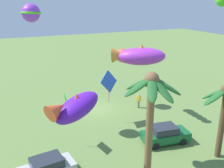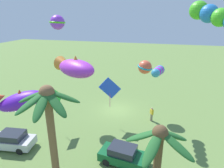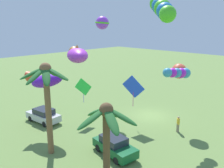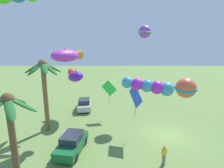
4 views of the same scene
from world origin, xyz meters
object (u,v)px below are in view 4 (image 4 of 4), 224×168
at_px(palm_tree_1, 44,78).
at_px(kite_ball_1, 145,32).
at_px(spectator_0, 164,155).
at_px(kite_ball_0, 186,88).
at_px(kite_tube_6, 149,86).
at_px(palm_tree_0, 10,115).
at_px(parked_car_0, 84,104).
at_px(kite_fish_4, 67,55).
at_px(kite_diamond_7, 136,96).
at_px(parked_car_1, 72,143).
at_px(kite_diamond_3, 109,88).
at_px(kite_fish_8, 75,76).

distance_m(palm_tree_1, kite_ball_1, 12.73).
xyz_separation_m(spectator_0, kite_ball_0, (1.17, -1.64, 4.81)).
height_order(spectator_0, kite_tube_6, kite_tube_6).
xyz_separation_m(palm_tree_0, palm_tree_1, (6.31, 0.13, 1.27)).
bearing_deg(kite_tube_6, spectator_0, -76.08).
bearing_deg(parked_car_0, kite_tube_6, -151.64).
relative_size(kite_ball_0, kite_fish_4, 0.54).
relative_size(parked_car_0, kite_diamond_7, 1.25).
height_order(parked_car_0, kite_ball_1, kite_ball_1).
distance_m(spectator_0, kite_diamond_7, 5.60).
bearing_deg(parked_car_1, kite_diamond_7, -64.55).
relative_size(palm_tree_1, kite_ball_0, 3.64).
bearing_deg(palm_tree_1, spectator_0, -117.04).
xyz_separation_m(kite_fish_4, kite_diamond_7, (-0.68, -6.40, -3.78)).
xyz_separation_m(spectator_0, kite_diamond_7, (4.27, 1.68, 3.21)).
xyz_separation_m(palm_tree_1, kite_fish_4, (-0.51, -2.60, 2.27)).
xyz_separation_m(spectator_0, kite_diamond_3, (9.00, 4.29, 2.82)).
relative_size(kite_ball_1, kite_fish_4, 0.62).
distance_m(palm_tree_1, kite_tube_6, 10.96).
distance_m(kite_diamond_3, kite_fish_8, 4.44).
relative_size(parked_car_1, kite_ball_1, 1.75).
distance_m(palm_tree_0, kite_ball_1, 16.62).
bearing_deg(palm_tree_0, kite_diamond_3, -32.38).
bearing_deg(kite_diamond_7, spectator_0, -158.47).
bearing_deg(kite_tube_6, parked_car_0, 28.36).
height_order(parked_car_1, kite_diamond_3, kite_diamond_3).
relative_size(palm_tree_1, kite_diamond_7, 2.28).
relative_size(palm_tree_0, palm_tree_1, 0.78).
bearing_deg(kite_fish_4, kite_diamond_3, -43.04).
bearing_deg(spectator_0, kite_ball_1, 0.01).
bearing_deg(palm_tree_1, palm_tree_0, -178.81).
xyz_separation_m(kite_diamond_3, kite_fish_8, (0.54, 4.17, 1.44)).
distance_m(kite_diamond_3, kite_diamond_7, 5.42).
distance_m(palm_tree_0, kite_fish_4, 7.23).
relative_size(kite_ball_0, kite_diamond_7, 0.63).
bearing_deg(palm_tree_1, kite_ball_0, -109.18).
xyz_separation_m(palm_tree_1, kite_diamond_3, (3.55, -6.39, -1.91)).
bearing_deg(kite_fish_4, kite_tube_6, -128.30).
height_order(kite_ball_1, kite_fish_4, kite_ball_1).
relative_size(kite_fish_4, kite_fish_8, 0.89).
bearing_deg(parked_car_0, palm_tree_0, 167.47).
relative_size(parked_car_1, kite_tube_6, 1.21).
distance_m(parked_car_0, parked_car_1, 9.91).
height_order(palm_tree_1, kite_fish_8, palm_tree_1).
bearing_deg(kite_ball_0, kite_diamond_7, 46.99).
bearing_deg(kite_fish_8, kite_diamond_7, -127.92).
bearing_deg(parked_car_0, parked_car_1, -176.72).
height_order(palm_tree_0, kite_ball_0, kite_ball_0).
relative_size(palm_tree_1, parked_car_0, 1.82).
xyz_separation_m(parked_car_0, kite_diamond_3, (-2.52, -3.51, 2.88)).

